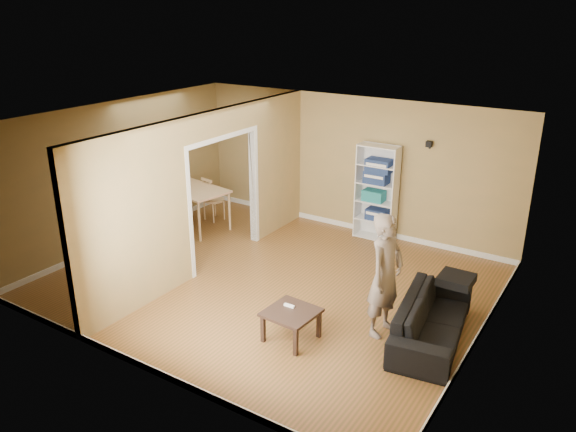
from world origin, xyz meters
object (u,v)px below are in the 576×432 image
(person, at_px, (386,265))
(dining_table, at_px, (194,193))
(chair_far, at_px, (214,198))
(chair_left, at_px, (166,199))
(coffee_table, at_px, (291,315))
(chair_near, at_px, (174,217))
(bookshelf, at_px, (378,192))
(sofa, at_px, (433,313))

(person, bearing_deg, dining_table, 80.15)
(person, relative_size, dining_table, 1.54)
(person, height_order, chair_far, person)
(chair_left, bearing_deg, coffee_table, 81.01)
(coffee_table, bearing_deg, chair_near, 155.31)
(person, xyz_separation_m, dining_table, (-4.66, 1.53, -0.27))
(person, relative_size, coffee_table, 3.15)
(bookshelf, height_order, chair_far, bookshelf)
(chair_near, bearing_deg, coffee_table, -44.66)
(bookshelf, distance_m, chair_left, 4.25)
(sofa, relative_size, dining_table, 1.53)
(sofa, bearing_deg, coffee_table, 115.22)
(person, bearing_deg, chair_left, 82.90)
(person, distance_m, chair_far, 5.10)
(sofa, xyz_separation_m, chair_left, (-6.01, 1.28, 0.09))
(dining_table, distance_m, chair_left, 0.79)
(sofa, bearing_deg, dining_table, 67.74)
(coffee_table, relative_size, chair_left, 0.68)
(coffee_table, xyz_separation_m, chair_left, (-4.46, 2.30, 0.11))
(bookshelf, bearing_deg, sofa, -53.59)
(bookshelf, bearing_deg, dining_table, -155.24)
(sofa, xyz_separation_m, person, (-0.61, -0.21, 0.62))
(chair_near, relative_size, chair_far, 0.98)
(bookshelf, height_order, chair_left, bookshelf)
(bookshelf, bearing_deg, chair_left, -158.98)
(chair_near, bearing_deg, dining_table, 76.96)
(coffee_table, bearing_deg, bookshelf, 97.68)
(coffee_table, bearing_deg, chair_left, 152.74)
(coffee_table, height_order, dining_table, dining_table)
(dining_table, height_order, chair_far, chair_far)
(sofa, relative_size, chair_left, 2.12)
(coffee_table, height_order, chair_far, chair_far)
(coffee_table, bearing_deg, sofa, 33.44)
(person, bearing_deg, sofa, -62.75)
(coffee_table, xyz_separation_m, dining_table, (-3.72, 2.34, 0.37))
(chair_left, height_order, chair_far, chair_left)
(dining_table, xyz_separation_m, chair_left, (-0.74, -0.04, -0.26))
(sofa, bearing_deg, person, 100.75)
(coffee_table, relative_size, chair_near, 0.71)
(coffee_table, relative_size, dining_table, 0.49)
(bookshelf, bearing_deg, chair_near, -145.53)
(person, height_order, coffee_table, person)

